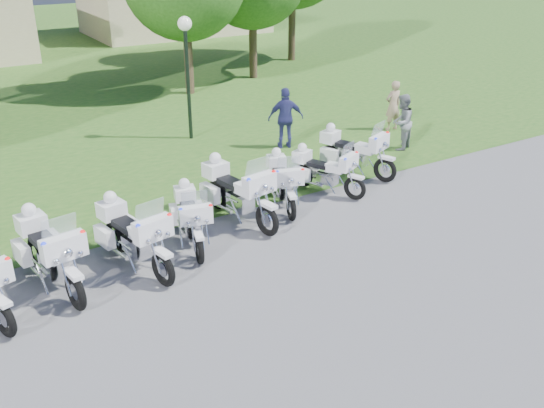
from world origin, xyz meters
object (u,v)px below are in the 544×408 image
motorcycle_1 (49,251)px  motorcycle_5 (282,180)px  motorcycle_7 (353,151)px  motorcycle_2 (133,234)px  bystander_c (286,118)px  motorcycle_4 (237,190)px  motorcycle_3 (191,216)px  motorcycle_6 (324,170)px  bystander_b (402,122)px  bystander_a (393,106)px  lamp_post (186,47)px

motorcycle_1 → motorcycle_5: (5.81, 0.88, -0.10)m
motorcycle_1 → motorcycle_7: 8.75m
motorcycle_2 → motorcycle_1: bearing=-15.3°
motorcycle_2 → bystander_c: bearing=-156.4°
motorcycle_1 → motorcycle_4: motorcycle_4 is taller
motorcycle_5 → motorcycle_3: bearing=33.4°
motorcycle_3 → motorcycle_6: 4.22m
bystander_b → motorcycle_2: bearing=-13.2°
motorcycle_2 → bystander_b: 9.89m
motorcycle_3 → bystander_a: (9.29, 3.94, 0.21)m
motorcycle_2 → motorcycle_6: bearing=179.9°
motorcycle_6 → lamp_post: bearing=-102.9°
motorcycle_1 → motorcycle_6: 7.22m
motorcycle_5 → motorcycle_1: bearing=28.1°
motorcycle_4 → motorcycle_5: 1.40m
bystander_c → lamp_post: bearing=-25.6°
motorcycle_6 → motorcycle_5: bearing=-19.4°
motorcycle_6 → motorcycle_7: motorcycle_7 is taller
motorcycle_3 → bystander_b: bearing=-149.7°
motorcycle_7 → motorcycle_3: bearing=-7.1°
motorcycle_1 → motorcycle_6: (7.16, 0.98, -0.12)m
motorcycle_2 → motorcycle_3: (1.41, 0.30, -0.08)m
motorcycle_7 → lamp_post: 6.28m
motorcycle_2 → motorcycle_6: 5.66m
motorcycle_3 → lamp_post: 7.69m
motorcycle_6 → bystander_c: (1.05, 3.49, 0.33)m
bystander_a → bystander_b: size_ratio=0.97×
motorcycle_2 → bystander_c: bystander_c is taller
motorcycle_4 → lamp_post: 6.75m
motorcycle_7 → bystander_a: (3.70, 2.52, 0.16)m
lamp_post → motorcycle_6: bearing=-79.2°
motorcycle_5 → bystander_c: bystander_c is taller
bystander_b → bystander_c: (-2.96, 2.02, 0.08)m
motorcycle_1 → motorcycle_2: size_ratio=1.04×
motorcycle_5 → lamp_post: lamp_post is taller
motorcycle_1 → motorcycle_4: bearing=-179.5°
bystander_c → motorcycle_4: bearing=67.2°
motorcycle_3 → motorcycle_4: bearing=-145.3°
motorcycle_3 → motorcycle_6: size_ratio=1.08×
motorcycle_2 → motorcycle_7: 7.20m
bystander_c → motorcycle_3: bearing=61.7°
motorcycle_7 → bystander_b: bearing=177.0°
motorcycle_1 → lamp_post: lamp_post is taller
motorcycle_4 → motorcycle_3: bearing=10.7°
motorcycle_6 → bystander_b: bearing=176.5°
motorcycle_6 → bystander_b: (4.00, 1.47, 0.26)m
motorcycle_4 → bystander_c: bystander_c is taller
motorcycle_4 → motorcycle_5: motorcycle_4 is taller
motorcycle_3 → bystander_b: (8.15, 2.27, 0.24)m
motorcycle_1 → lamp_post: bearing=-139.8°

